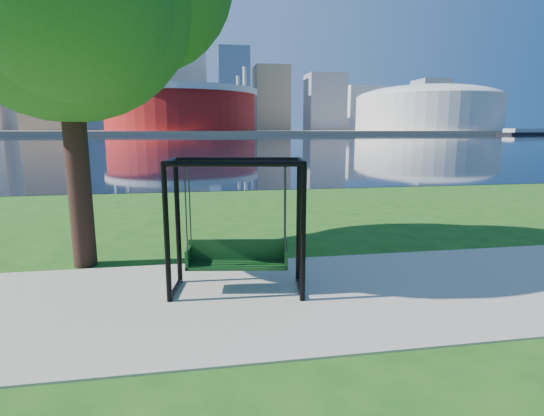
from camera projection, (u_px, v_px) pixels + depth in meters
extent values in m
plane|color=#1E5114|center=(269.00, 287.00, 7.55)|extent=(900.00, 900.00, 0.00)
cube|color=#9E937F|center=(273.00, 297.00, 7.06)|extent=(120.00, 4.00, 0.03)
cube|color=black|center=(203.00, 140.00, 106.39)|extent=(900.00, 180.00, 0.02)
cube|color=#937F60|center=(200.00, 132.00, 303.91)|extent=(900.00, 228.00, 2.00)
cylinder|color=maroon|center=(181.00, 110.00, 231.25)|extent=(80.00, 80.00, 22.00)
cylinder|color=silver|center=(181.00, 92.00, 229.52)|extent=(83.00, 83.00, 3.00)
cylinder|color=silver|center=(238.00, 104.00, 254.21)|extent=(2.00, 2.00, 32.00)
cylinder|color=silver|center=(124.00, 102.00, 243.30)|extent=(2.00, 2.00, 32.00)
cylinder|color=silver|center=(111.00, 98.00, 206.47)|extent=(2.00, 2.00, 32.00)
cylinder|color=silver|center=(245.00, 99.00, 217.38)|extent=(2.00, 2.00, 32.00)
cylinder|color=beige|center=(427.00, 114.00, 255.47)|extent=(84.00, 84.00, 20.00)
ellipsoid|color=beige|center=(428.00, 98.00, 253.83)|extent=(84.00, 84.00, 15.12)
cube|color=#998466|center=(41.00, 61.00, 273.29)|extent=(26.00, 26.00, 88.00)
cube|color=slate|center=(98.00, 63.00, 301.85)|extent=(30.00, 24.00, 95.00)
cube|color=gray|center=(139.00, 77.00, 289.55)|extent=(24.00, 24.00, 72.00)
cube|color=silver|center=(185.00, 77.00, 322.86)|extent=(32.00, 28.00, 80.00)
cube|color=slate|center=(234.00, 90.00, 306.45)|extent=(22.00, 22.00, 58.00)
cube|color=#998466|center=(271.00, 99.00, 326.87)|extent=(26.00, 26.00, 48.00)
cube|color=gray|center=(325.00, 103.00, 324.36)|extent=(28.00, 24.00, 42.00)
cube|color=silver|center=(362.00, 109.00, 355.76)|extent=(30.00, 26.00, 36.00)
cube|color=gray|center=(430.00, 105.00, 344.31)|extent=(24.00, 24.00, 40.00)
cube|color=#998466|center=(463.00, 111.00, 366.20)|extent=(26.00, 26.00, 32.00)
cylinder|color=black|center=(167.00, 236.00, 6.64)|extent=(0.10, 0.10, 2.24)
cylinder|color=black|center=(303.00, 235.00, 6.67)|extent=(0.10, 0.10, 2.24)
cylinder|color=black|center=(178.00, 223.00, 7.50)|extent=(0.10, 0.10, 2.24)
cylinder|color=black|center=(299.00, 223.00, 7.53)|extent=(0.10, 0.10, 2.24)
cylinder|color=black|center=(234.00, 164.00, 6.45)|extent=(2.13, 0.41, 0.09)
cylinder|color=black|center=(238.00, 160.00, 7.31)|extent=(2.13, 0.41, 0.09)
cylinder|color=black|center=(170.00, 162.00, 6.86)|extent=(0.22, 0.88, 0.09)
cylinder|color=black|center=(175.00, 288.00, 7.26)|extent=(0.20, 0.88, 0.07)
cylinder|color=black|center=(302.00, 162.00, 6.90)|extent=(0.22, 0.88, 0.09)
cylinder|color=black|center=(300.00, 288.00, 7.29)|extent=(0.20, 0.88, 0.07)
cube|color=black|center=(237.00, 265.00, 7.20)|extent=(1.75, 0.69, 0.06)
cube|color=black|center=(238.00, 250.00, 7.35)|extent=(1.69, 0.31, 0.37)
cube|color=black|center=(189.00, 258.00, 7.16)|extent=(0.11, 0.44, 0.33)
cube|color=black|center=(286.00, 257.00, 7.19)|extent=(0.11, 0.44, 0.33)
cylinder|color=#2D2D32|center=(186.00, 210.00, 6.83)|extent=(0.03, 0.03, 1.41)
cylinder|color=#2D2D32|center=(285.00, 209.00, 6.85)|extent=(0.03, 0.03, 1.41)
cylinder|color=#2D2D32|center=(190.00, 206.00, 7.18)|extent=(0.03, 0.03, 1.41)
cylinder|color=#2D2D32|center=(284.00, 205.00, 7.21)|extent=(0.03, 0.03, 1.41)
cylinder|color=black|center=(77.00, 155.00, 8.33)|extent=(0.45, 0.45, 4.52)
cube|color=black|center=(526.00, 134.00, 213.66)|extent=(32.55, 15.59, 1.26)
cube|color=#B4B4B0|center=(526.00, 130.00, 213.37)|extent=(26.06, 12.58, 1.89)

